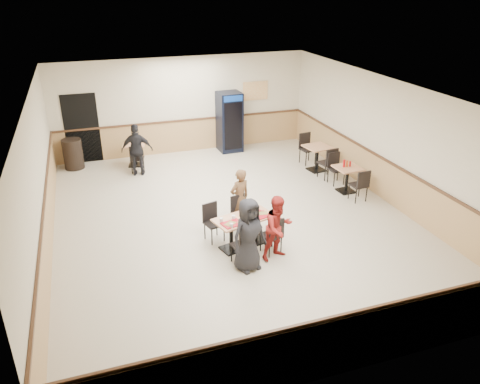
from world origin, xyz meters
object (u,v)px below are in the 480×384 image
object	(u,v)px
diner_man_opposite	(240,198)
lone_diner	(137,150)
side_table_near	(347,175)
back_table	(135,151)
main_table	(244,227)
pepsi_cooler	(230,122)
side_table_far	(317,154)
trash_bin	(73,154)
diner_woman_right	(278,228)
diner_woman_left	(249,235)

from	to	relation	value
diner_man_opposite	lone_diner	size ratio (longest dim) A/B	0.93
side_table_near	back_table	world-z (taller)	side_table_near
main_table	lone_diner	size ratio (longest dim) A/B	0.91
diner_man_opposite	pepsi_cooler	distance (m)	5.17
side_table_far	trash_bin	distance (m)	7.14
side_table_near	trash_bin	size ratio (longest dim) A/B	0.78
pepsi_cooler	side_table_far	bearing A→B (deg)	-55.09
diner_woman_right	side_table_far	bearing A→B (deg)	37.74
lone_diner	side_table_near	distance (m)	5.82
side_table_far	back_table	size ratio (longest dim) A/B	1.04
diner_man_opposite	side_table_far	size ratio (longest dim) A/B	1.76
diner_woman_left	diner_man_opposite	xyz separation A→B (m)	(0.39, 1.66, -0.05)
pepsi_cooler	trash_bin	world-z (taller)	pepsi_cooler
side_table_far	side_table_near	bearing A→B (deg)	-88.10
pepsi_cooler	side_table_near	bearing A→B (deg)	-66.72
back_table	diner_woman_right	bearing A→B (deg)	-71.34
diner_woman_right	main_table	bearing A→B (deg)	111.25
side_table_near	pepsi_cooler	distance (m)	4.55
side_table_far	pepsi_cooler	size ratio (longest dim) A/B	0.41
side_table_far	back_table	xyz separation A→B (m)	(-4.96, 2.11, -0.04)
lone_diner	side_table_near	size ratio (longest dim) A/B	2.17
side_table_far	trash_bin	world-z (taller)	trash_bin
main_table	side_table_far	xyz separation A→B (m)	(3.40, 3.31, 0.05)
diner_woman_right	back_table	size ratio (longest dim) A/B	1.77
side_table_near	back_table	distance (m)	6.24
diner_woman_left	lone_diner	world-z (taller)	lone_diner
lone_diner	back_table	size ratio (longest dim) A/B	1.96
diner_man_opposite	side_table_far	xyz separation A→B (m)	(3.21, 2.48, -0.20)
side_table_near	side_table_far	xyz separation A→B (m)	(-0.05, 1.60, 0.04)
diner_woman_right	diner_man_opposite	size ratio (longest dim) A/B	0.97
back_table	pepsi_cooler	bearing A→B (deg)	7.23
main_table	back_table	xyz separation A→B (m)	(-1.56, 5.42, 0.01)
trash_bin	back_table	bearing A→B (deg)	-11.35
diner_woman_left	side_table_far	size ratio (longest dim) A/B	1.87
diner_woman_right	side_table_near	world-z (taller)	diner_woman_right
trash_bin	side_table_far	bearing A→B (deg)	-20.14
diner_man_opposite	trash_bin	size ratio (longest dim) A/B	1.56
main_table	side_table_far	world-z (taller)	side_table_far
diner_woman_left	trash_bin	bearing A→B (deg)	98.15
diner_man_opposite	trash_bin	distance (m)	6.06
main_table	back_table	size ratio (longest dim) A/B	1.79
pepsi_cooler	trash_bin	distance (m)	4.87
diner_woman_left	lone_diner	distance (m)	5.65
diner_woman_right	diner_woman_left	bearing A→B (deg)	178.87
diner_woman_right	lone_diner	size ratio (longest dim) A/B	0.90
diner_woman_left	diner_man_opposite	size ratio (longest dim) A/B	1.07
diner_woman_left	side_table_far	xyz separation A→B (m)	(3.60, 4.14, -0.25)
lone_diner	side_table_far	world-z (taller)	lone_diner
lone_diner	side_table_far	bearing A→B (deg)	177.90
main_table	diner_woman_right	distance (m)	0.85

